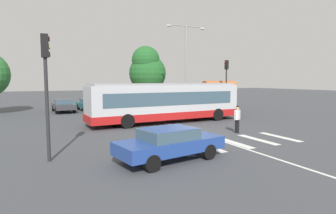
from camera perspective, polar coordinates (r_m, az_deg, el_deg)
The scene contains 16 objects.
ground_plane at distance 17.48m, azimuth 4.96°, elevation -5.37°, with size 160.00×160.00×0.00m, color #424449.
city_transit_bus at distance 21.70m, azimuth -0.34°, elevation 1.00°, with size 12.50×3.15×3.06m.
pedestrian_crossing_street at distance 17.87m, azimuth 14.03°, elevation -2.13°, with size 0.51×0.43×1.72m.
foreground_sedan at distance 11.47m, azimuth 0.35°, elevation -7.20°, with size 4.74×2.56×1.35m.
parked_car_charcoal at distance 30.80m, azimuth -20.72°, elevation 0.44°, with size 2.04×4.59×1.35m.
parked_car_teal at distance 31.14m, azimuth -15.88°, elevation 0.63°, with size 2.21×4.64×1.35m.
parked_car_black at distance 31.92m, azimuth -11.09°, elevation 0.85°, with size 1.97×4.55×1.35m.
parked_car_red at distance 31.93m, azimuth -6.51°, elevation 0.92°, with size 2.18×4.63×1.35m.
parked_car_white at distance 32.95m, azimuth -1.79°, elevation 1.10°, with size 2.05×4.59×1.35m.
traffic_light_near_corner at distance 12.07m, azimuth -23.75°, elevation 5.53°, with size 0.33×0.32×5.09m.
traffic_light_far_corner at distance 28.70m, azimuth 11.87°, elevation 5.82°, with size 0.33×0.32×5.29m.
bus_stop_shelter at distance 30.81m, azimuth 10.43°, elevation 3.78°, with size 3.88×1.54×3.25m.
twin_arm_street_lamp at distance 29.87m, azimuth 3.70°, elevation 9.92°, with size 4.66×0.32×9.10m.
background_tree_right at distance 36.13m, azimuth -4.32°, elevation 7.68°, with size 4.74×4.74×7.63m.
crosswalk_painted_stripes at distance 15.25m, azimuth 13.28°, elevation -7.09°, with size 7.22×2.93×0.01m.
lane_center_line at distance 19.33m, azimuth 2.70°, elevation -4.29°, with size 0.16×24.00×0.01m, color silver.
Camera 1 is at (-8.74, -14.78, 3.28)m, focal length 29.70 mm.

